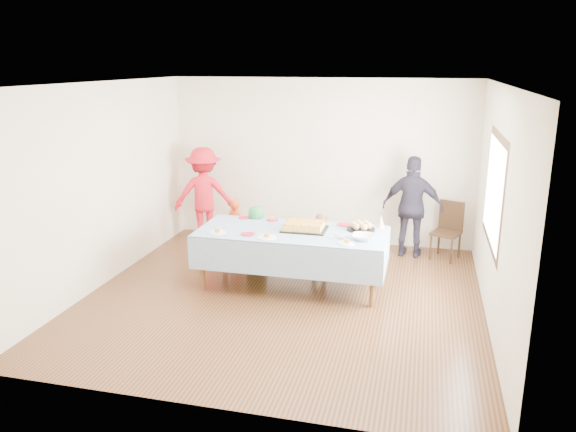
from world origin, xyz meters
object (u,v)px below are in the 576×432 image
dining_chair (448,227)px  adult_left (204,194)px  birthday_cake (304,226)px  party_table (292,235)px

dining_chair → adult_left: 3.99m
birthday_cake → party_table: bearing=-149.7°
birthday_cake → adult_left: 2.58m
birthday_cake → dining_chair: size_ratio=0.66×
party_table → birthday_cake: size_ratio=4.28×
party_table → dining_chair: size_ratio=2.82×
party_table → birthday_cake: (0.15, 0.09, 0.10)m
party_table → birthday_cake: birthday_cake is taller
birthday_cake → adult_left: size_ratio=0.37×
birthday_cake → adult_left: adult_left is taller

